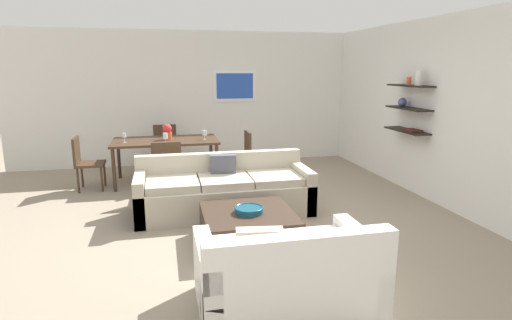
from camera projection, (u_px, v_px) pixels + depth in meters
The scene contains 17 objects.
ground_plane at pixel (236, 219), 5.52m from camera, with size 18.00×18.00×0.00m, color gray.
back_wall_unit at pixel (220, 98), 8.65m from camera, with size 8.40×0.09×2.70m.
right_wall_shelf_unit at pixel (420, 108), 6.45m from camera, with size 0.34×8.20×2.70m.
sofa_beige at pixel (224, 192), 5.76m from camera, with size 2.38×0.90×0.78m.
loveseat_white at pixel (287, 275), 3.45m from camera, with size 1.48×0.90×0.78m.
coffee_table at pixel (248, 228), 4.73m from camera, with size 1.02×1.00×0.38m.
decorative_bowl at pixel (249, 210), 4.65m from camera, with size 0.33×0.33×0.07m.
dining_table at pixel (166, 144), 7.21m from camera, with size 1.79×0.98×0.75m.
dining_chair_right_near at pixel (242, 153), 7.32m from camera, with size 0.44×0.44×0.88m.
dining_chair_head at pixel (165, 145), 8.10m from camera, with size 0.44×0.44×0.88m.
dining_chair_foot at pixel (167, 165), 6.40m from camera, with size 0.44×0.44×0.88m.
dining_chair_left_near at pixel (85, 160), 6.76m from camera, with size 0.44×0.44×0.88m.
wine_glass_right_near at pixel (204, 133), 7.20m from camera, with size 0.08×0.08×0.16m.
wine_glass_head at pixel (165, 128), 7.58m from camera, with size 0.07×0.07×0.19m.
wine_glass_left_near at pixel (124, 136), 6.91m from camera, with size 0.06×0.06×0.16m.
wine_glass_foot at pixel (165, 136), 6.76m from camera, with size 0.08×0.08×0.18m.
centerpiece_vase at pixel (167, 132), 7.20m from camera, with size 0.16×0.16×0.27m.
Camera 1 is at (-0.90, -5.15, 1.97)m, focal length 29.15 mm.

